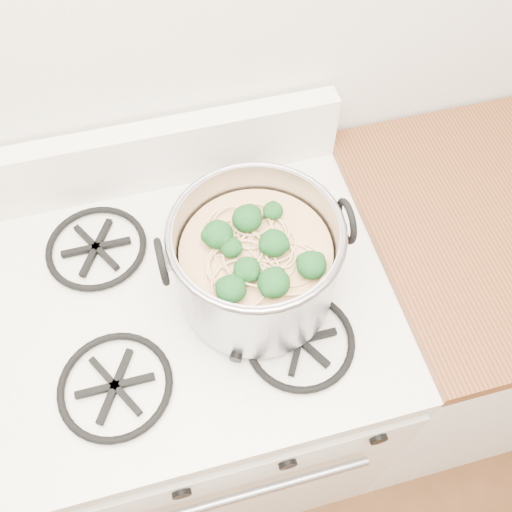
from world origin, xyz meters
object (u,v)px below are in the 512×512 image
object	(u,v)px
stock_pot	(256,263)
spatula	(269,243)
glass_bowl	(251,239)
gas_range	(210,379)

from	to	relation	value
stock_pot	spatula	bearing A→B (deg)	59.94
stock_pot	glass_bowl	xyz separation A→B (m)	(0.02, 0.10, -0.08)
gas_range	glass_bowl	size ratio (longest dim) A/B	9.19
spatula	stock_pot	bearing A→B (deg)	-90.94
gas_range	stock_pot	distance (m)	0.59
stock_pot	glass_bowl	bearing A→B (deg)	80.43
glass_bowl	gas_range	bearing A→B (deg)	-150.26
gas_range	glass_bowl	bearing A→B (deg)	29.74
gas_range	stock_pot	world-z (taller)	stock_pot
stock_pot	spatula	xyz separation A→B (m)	(0.05, 0.09, -0.08)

